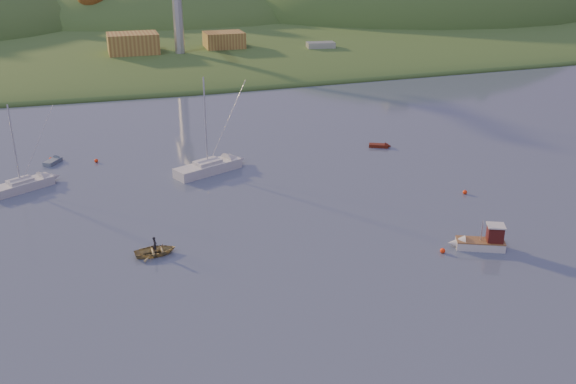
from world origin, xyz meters
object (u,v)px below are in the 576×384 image
object	(u,v)px
sailboat_near	(21,185)
fishing_boat	(477,241)
canoe	(155,251)
red_tender	(383,146)
sailboat_far	(208,167)
grey_dinghy	(56,160)

from	to	relation	value
sailboat_near	fishing_boat	bearing A→B (deg)	-64.74
canoe	red_tender	distance (m)	41.44
fishing_boat	sailboat_near	bearing A→B (deg)	-9.85
sailboat_far	canoe	world-z (taller)	sailboat_far
grey_dinghy	fishing_boat	bearing A→B (deg)	-101.85
sailboat_near	sailboat_far	bearing A→B (deg)	-32.29
fishing_boat	canoe	distance (m)	30.57
grey_dinghy	sailboat_far	bearing A→B (deg)	-86.02
grey_dinghy	red_tender	bearing A→B (deg)	-66.85
sailboat_near	grey_dinghy	distance (m)	10.11
sailboat_far	grey_dinghy	distance (m)	21.03
canoe	grey_dinghy	distance (m)	31.98
grey_dinghy	canoe	bearing A→B (deg)	-129.99
sailboat_far	red_tender	size ratio (longest dim) A/B	3.71
canoe	red_tender	xyz separation A→B (m)	(34.40, 23.11, -0.18)
sailboat_far	canoe	xyz separation A→B (m)	(-8.94, -20.42, -0.38)
sailboat_near	red_tender	size ratio (longest dim) A/B	3.15
fishing_boat	sailboat_near	distance (m)	51.60
canoe	red_tender	size ratio (longest dim) A/B	1.18
sailboat_far	canoe	size ratio (longest dim) A/B	3.14
sailboat_far	canoe	distance (m)	22.29
sailboat_far	red_tender	world-z (taller)	sailboat_far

